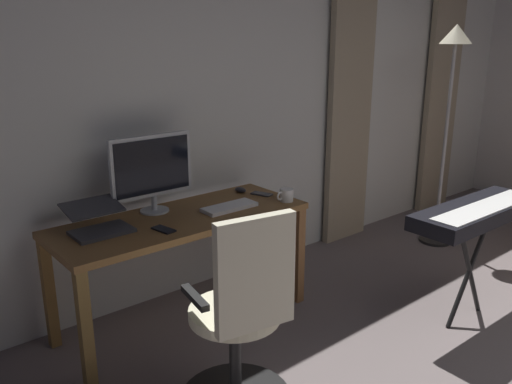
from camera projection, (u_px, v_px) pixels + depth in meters
The scene contains 14 objects.
back_room_partition at pixel (290, 94), 4.17m from camera, with size 6.21×0.10×2.68m, color silver.
curtain_left_panel at pixel (442, 92), 5.37m from camera, with size 0.51×0.06×2.47m, color tan.
curtain_right_panel at pixel (350, 102), 4.49m from camera, with size 0.50×0.06×2.47m, color tan.
desk at pixel (182, 230), 3.23m from camera, with size 1.58×0.61×0.72m.
office_chair at pixel (241, 325), 2.43m from camera, with size 0.56×0.56×1.06m.
computer_monitor at pixel (152, 169), 3.21m from camera, with size 0.54×0.18×0.49m.
computer_keyboard at pixel (230, 207), 3.33m from camera, with size 0.36×0.14×0.02m, color white.
laptop at pixel (98, 222), 2.94m from camera, with size 0.32×0.33×0.15m.
computer_mouse at pixel (240, 190), 3.68m from camera, with size 0.06×0.10×0.04m, color #232328.
cell_phone_by_monitor at pixel (262, 194), 3.63m from camera, with size 0.07×0.14×0.01m, color #333338.
cell_phone_face_up at pixel (164, 229), 2.97m from camera, with size 0.07×0.14×0.01m, color black.
mug_coffee at pixel (286, 195), 3.48m from camera, with size 0.13×0.09×0.09m.
piano_keyboard at pixel (477, 215), 3.23m from camera, with size 1.03×0.34×0.79m.
floor_lamp at pixel (452, 78), 4.31m from camera, with size 0.28×0.28×1.87m.
Camera 1 is at (2.90, -0.10, 1.78)m, focal length 36.74 mm.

